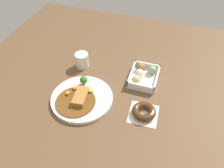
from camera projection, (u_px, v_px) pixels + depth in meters
name	position (u px, v px, depth m)	size (l,w,h in m)	color
ground_plane	(111.00, 97.00, 1.05)	(1.60, 1.60, 0.00)	brown
curry_plate	(81.00, 98.00, 1.03)	(0.29, 0.29, 0.07)	white
donut_box	(143.00, 75.00, 1.13)	(0.18, 0.14, 0.06)	white
chocolate_ring_donut	(144.00, 112.00, 0.97)	(0.13, 0.13, 0.03)	white
coffee_mug	(82.00, 60.00, 1.19)	(0.07, 0.07, 0.08)	silver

